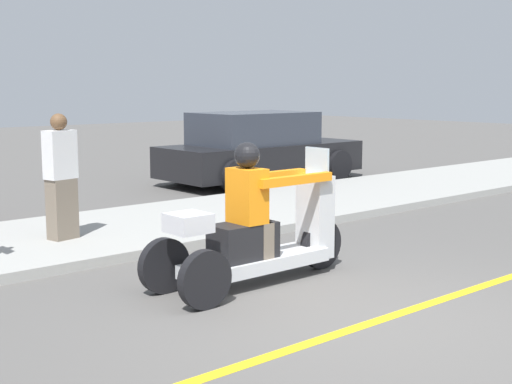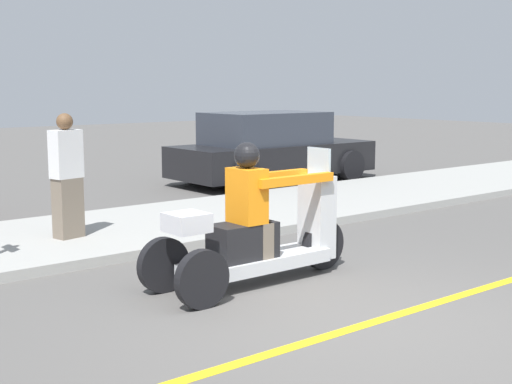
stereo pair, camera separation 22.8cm
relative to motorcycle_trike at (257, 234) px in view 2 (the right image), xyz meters
The scene contains 6 objects.
ground_plane 1.66m from the motorcycle_trike, 90.31° to the right, with size 60.00×60.00×0.00m, color #565451.
lane_stripe 1.66m from the motorcycle_trike, 90.55° to the right, with size 24.00×0.12×0.01m.
sidewalk_strip 3.05m from the motorcycle_trike, 90.16° to the left, with size 28.00×2.80×0.12m.
motorcycle_trike is the anchor object (origin of this frame).
spectator_by_tree 2.92m from the motorcycle_trike, 105.87° to the left, with size 0.41×0.29×1.56m.
parked_car_lot_left 7.75m from the motorcycle_trike, 48.90° to the left, with size 4.40×1.96×1.47m.
Camera 2 is at (-4.47, -3.95, 2.02)m, focal length 50.00 mm.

